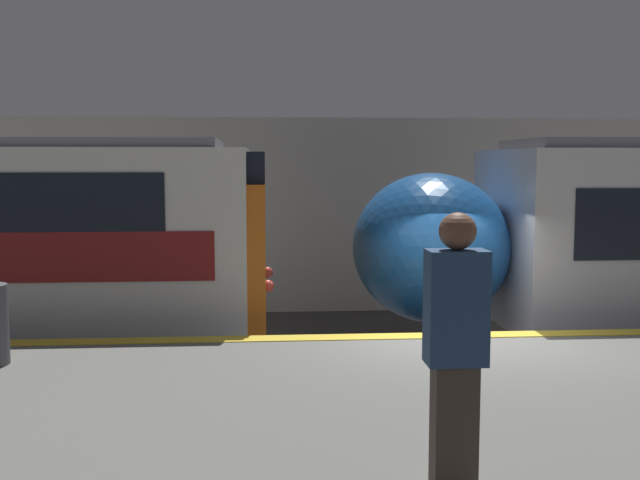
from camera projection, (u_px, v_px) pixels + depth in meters
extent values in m
plane|color=#33302D|center=(455.00, 417.00, 9.47)|extent=(120.00, 120.00, 0.00)
cube|color=slate|center=(526.00, 453.00, 6.89)|extent=(40.00, 5.08, 1.09)
cube|color=gold|center=(460.00, 335.00, 9.21)|extent=(40.00, 0.30, 0.01)
cube|color=#9E998E|center=(376.00, 215.00, 16.15)|extent=(50.00, 0.15, 4.16)
ellipsoid|color=#195199|center=(430.00, 247.00, 11.65)|extent=(2.42, 2.78, 2.32)
sphere|color=#F2EFCC|center=(370.00, 274.00, 11.63)|extent=(0.20, 0.20, 0.20)
cube|color=orange|center=(257.00, 254.00, 11.47)|extent=(0.25, 2.96, 2.21)
cube|color=black|center=(257.00, 182.00, 11.35)|extent=(0.25, 2.65, 0.88)
sphere|color=#EA4C42|center=(268.00, 286.00, 10.84)|extent=(0.18, 0.18, 0.18)
sphere|color=#EA4C42|center=(267.00, 272.00, 12.19)|extent=(0.18, 0.18, 0.18)
cube|color=#473D33|center=(454.00, 427.00, 4.82)|extent=(0.28, 0.20, 0.84)
cube|color=navy|center=(456.00, 307.00, 4.74)|extent=(0.38, 0.24, 0.73)
sphere|color=brown|center=(458.00, 231.00, 4.69)|extent=(0.24, 0.24, 0.24)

